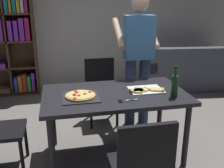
% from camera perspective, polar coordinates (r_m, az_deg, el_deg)
% --- Properties ---
extents(ground_plane, '(12.00, 12.00, 0.00)m').
position_cam_1_polar(ground_plane, '(3.03, 0.61, -15.40)').
color(ground_plane, gray).
extents(back_wall, '(6.40, 0.10, 2.80)m').
position_cam_1_polar(back_wall, '(5.10, -5.90, 15.11)').
color(back_wall, silver).
rests_on(back_wall, ground_plane).
extents(dining_table, '(1.51, 0.87, 0.75)m').
position_cam_1_polar(dining_table, '(2.72, 0.65, -3.61)').
color(dining_table, '#232328').
rests_on(dining_table, ground_plane).
extents(chair_near_camera, '(0.42, 0.42, 0.90)m').
position_cam_1_polar(chair_near_camera, '(2.01, 6.61, -17.49)').
color(chair_near_camera, black).
rests_on(chair_near_camera, ground_plane).
extents(chair_far_side, '(0.42, 0.42, 0.90)m').
position_cam_1_polar(chair_far_side, '(3.62, -2.52, -0.54)').
color(chair_far_side, black).
rests_on(chair_far_side, ground_plane).
extents(couch, '(1.79, 1.04, 0.85)m').
position_cam_1_polar(couch, '(5.26, 16.28, 2.43)').
color(couch, '#4C515B').
rests_on(couch, ground_plane).
extents(person_serving_pizza, '(0.55, 0.54, 1.75)m').
position_cam_1_polar(person_serving_pizza, '(3.39, 5.84, 6.60)').
color(person_serving_pizza, '#38476B').
rests_on(person_serving_pizza, ground_plane).
extents(pepperoni_pizza_on_tray, '(0.36, 0.36, 0.04)m').
position_cam_1_polar(pepperoni_pizza_on_tray, '(2.58, -7.07, -2.68)').
color(pepperoni_pizza_on_tray, '#2D2D33').
rests_on(pepperoni_pizza_on_tray, dining_table).
extents(pizza_slices_on_towel, '(0.38, 0.28, 0.03)m').
position_cam_1_polar(pizza_slices_on_towel, '(2.76, 7.36, -1.31)').
color(pizza_slices_on_towel, white).
rests_on(pizza_slices_on_towel, dining_table).
extents(wine_bottle, '(0.07, 0.07, 0.32)m').
position_cam_1_polar(wine_bottle, '(2.62, 13.81, -0.36)').
color(wine_bottle, '#194723').
rests_on(wine_bottle, dining_table).
extents(kitchen_scissors, '(0.19, 0.09, 0.01)m').
position_cam_1_polar(kitchen_scissors, '(2.47, 2.87, -3.73)').
color(kitchen_scissors, silver).
rests_on(kitchen_scissors, dining_table).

